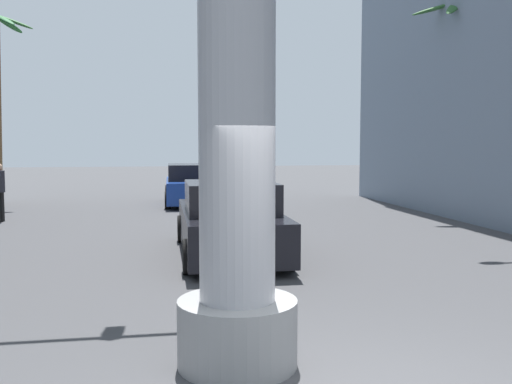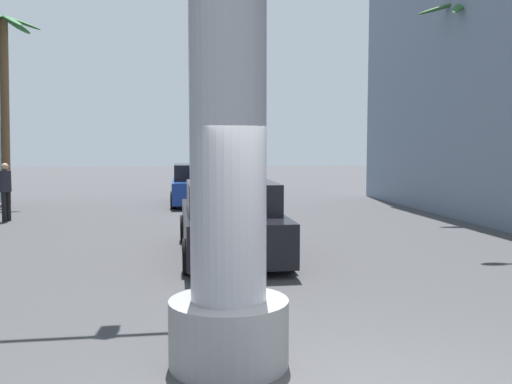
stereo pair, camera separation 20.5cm
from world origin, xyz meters
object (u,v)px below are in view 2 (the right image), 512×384
object	(u,v)px
car_far	(197,185)
palm_tree_far_left	(4,79)
car_lead	(230,222)
pedestrian_far_left	(6,187)
palm_tree_mid_right	(461,83)

from	to	relation	value
car_far	palm_tree_far_left	size ratio (longest dim) A/B	0.64
car_lead	pedestrian_far_left	bearing A→B (deg)	134.04
palm_tree_far_left	palm_tree_mid_right	world-z (taller)	palm_tree_far_left
car_lead	pedestrian_far_left	size ratio (longest dim) A/B	2.80
car_lead	palm_tree_far_left	distance (m)	14.20
palm_tree_mid_right	pedestrian_far_left	size ratio (longest dim) A/B	3.96
car_far	palm_tree_far_left	world-z (taller)	palm_tree_far_left
pedestrian_far_left	palm_tree_far_left	bearing A→B (deg)	104.06
car_far	palm_tree_far_left	xyz separation A→B (m)	(-7.23, 0.88, 4.06)
pedestrian_far_left	car_lead	bearing A→B (deg)	-45.96
palm_tree_far_left	palm_tree_mid_right	bearing A→B (deg)	-20.98
car_far	pedestrian_far_left	bearing A→B (deg)	-144.93
palm_tree_mid_right	pedestrian_far_left	world-z (taller)	palm_tree_mid_right
car_far	pedestrian_far_left	xyz separation A→B (m)	(-5.96, -4.19, 0.30)
car_far	palm_tree_mid_right	size ratio (longest dim) A/B	0.67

